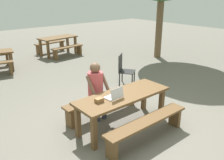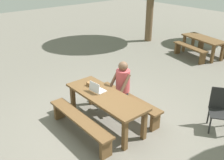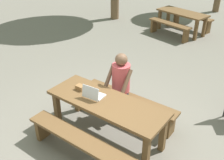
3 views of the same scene
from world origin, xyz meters
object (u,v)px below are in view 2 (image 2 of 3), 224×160
at_px(picnic_table_front, 105,99).
at_px(person_seated, 122,83).
at_px(small_pouch, 90,84).
at_px(plastic_chair, 220,109).
at_px(laptop, 97,89).
at_px(picnic_table_rear, 203,41).

height_order(picnic_table_front, person_seated, person_seated).
distance_m(small_pouch, plastic_chair, 2.86).
relative_size(picnic_table_front, plastic_chair, 2.24).
relative_size(laptop, plastic_chair, 0.37).
bearing_deg(picnic_table_front, person_seated, 106.22).
distance_m(laptop, person_seated, 0.67).
bearing_deg(small_pouch, person_seated, 57.69).
bearing_deg(picnic_table_front, picnic_table_rear, 101.72).
distance_m(small_pouch, person_seated, 0.73).
bearing_deg(picnic_table_rear, plastic_chair, -41.13).
bearing_deg(small_pouch, laptop, -9.08).
height_order(person_seated, picnic_table_rear, person_seated).
relative_size(picnic_table_front, picnic_table_rear, 1.14).
height_order(picnic_table_front, laptop, laptop).
distance_m(picnic_table_front, small_pouch, 0.59).
bearing_deg(plastic_chair, laptop, -172.52).
bearing_deg(plastic_chair, small_pouch, -177.82).
height_order(small_pouch, plastic_chair, plastic_chair).
height_order(laptop, picnic_table_rear, laptop).
bearing_deg(laptop, person_seated, -99.73).
bearing_deg(laptop, plastic_chair, -141.10).
xyz_separation_m(laptop, picnic_table_rear, (-0.91, 5.62, -0.19)).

